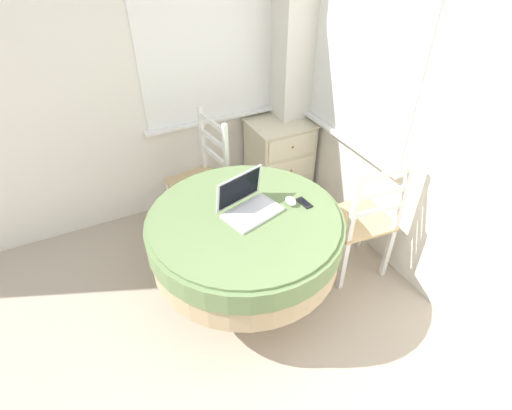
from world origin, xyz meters
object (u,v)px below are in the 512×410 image
Objects in this scene: dining_chair_near_back_window at (202,180)px; corner_cabinet at (279,158)px; computer_mouse at (291,201)px; round_dining_table at (245,234)px; cell_phone at (304,203)px; dining_chair_near_right_window at (362,221)px; laptop at (248,204)px.

corner_cabinet is at bearing 12.84° from dining_chair_near_back_window.
computer_mouse is 1.25m from corner_cabinet.
computer_mouse is (0.31, -0.02, 0.17)m from round_dining_table.
round_dining_table is 1.21× the size of dining_chair_near_back_window.
round_dining_table is 0.35m from computer_mouse.
cell_phone is 0.12× the size of dining_chair_near_back_window.
cell_phone is at bearing 170.88° from dining_chair_near_right_window.
dining_chair_near_right_window is at bearing -89.76° from corner_cabinet.
computer_mouse is 0.61m from dining_chair_near_right_window.
laptop is 0.55× the size of corner_cabinet.
laptop reaches higher than round_dining_table.
dining_chair_near_back_window is 1.39× the size of corner_cabinet.
corner_cabinet is (-0.00, 1.17, -0.11)m from dining_chair_near_right_window.
dining_chair_near_back_window reaches higher than computer_mouse.
computer_mouse is at bearing -71.94° from dining_chair_near_back_window.
laptop is 1.35m from corner_cabinet.
dining_chair_near_back_window reaches higher than cell_phone.
round_dining_table is at bearing -134.77° from laptop.
cell_phone is (0.39, -0.05, 0.15)m from round_dining_table.
laptop is 0.40× the size of dining_chair_near_right_window.
cell_phone is 1.01m from dining_chair_near_back_window.
corner_cabinet is at bearing 67.79° from cell_phone.
computer_mouse is 0.09× the size of dining_chair_near_back_window.
laptop is 0.28m from computer_mouse.
round_dining_table is at bearing 176.09° from computer_mouse.
cell_phone is (0.08, -0.03, -0.02)m from computer_mouse.
computer_mouse is at bearing -3.91° from round_dining_table.
laptop is 0.87m from dining_chair_near_back_window.
laptop is (0.04, 0.04, 0.20)m from round_dining_table.
round_dining_table is at bearing -128.76° from corner_cabinet.
round_dining_table is at bearing -91.48° from dining_chair_near_back_window.
dining_chair_near_right_window is (0.80, -0.16, -0.31)m from laptop.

